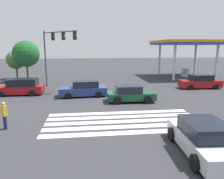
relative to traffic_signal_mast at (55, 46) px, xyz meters
name	(u,v)px	position (x,y,z in m)	size (l,w,h in m)	color
ground_plane	(112,98)	(5.82, -5.82, -4.87)	(144.20, 144.20, 0.00)	#333338
crosswalk_markings	(124,121)	(5.82, -12.27, -4.87)	(10.12, 4.40, 0.01)	silver
traffic_signal_mast	(55,46)	(0.00, 0.00, 0.00)	(4.05, 4.05, 6.62)	#47474C
car_0	(84,89)	(3.16, -4.43, -4.16)	(4.74, 2.48, 1.54)	navy
car_1	(200,82)	(16.68, -1.92, -4.13)	(4.79, 2.08, 1.60)	maroon
car_2	(20,87)	(-3.21, -2.96, -4.11)	(4.74, 2.22, 1.61)	maroon
car_3	(204,138)	(8.66, -16.98, -4.15)	(2.40, 4.76, 1.54)	silver
car_4	(130,94)	(7.30, -7.06, -4.19)	(4.25, 2.29, 1.44)	#144728
gas_station_canopy	(187,44)	(19.25, 7.56, 0.35)	(9.41, 9.41, 5.76)	#23519E
pedestrian	(4,114)	(-1.37, -12.75, -3.95)	(0.41, 0.41, 1.66)	#232842
tree_corner_a	(16,60)	(-6.89, 8.54, -1.99)	(2.78, 2.78, 4.28)	brown
tree_corner_b	(26,54)	(-4.68, 5.88, -1.07)	(3.60, 3.60, 5.62)	brown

